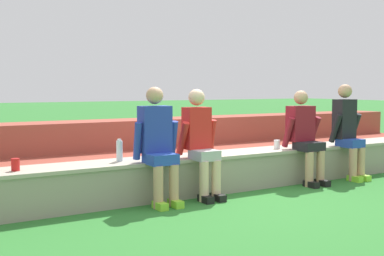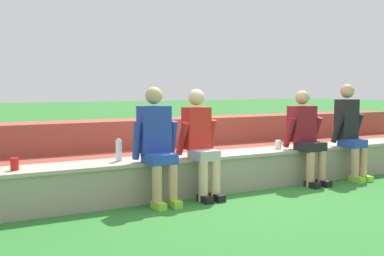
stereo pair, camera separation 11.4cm
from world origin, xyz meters
name	(u,v)px [view 1 (the left image)]	position (x,y,z in m)	size (l,w,h in m)	color
ground_plane	(229,194)	(0.00, 0.00, 0.00)	(80.00, 80.00, 0.00)	#2D752D
stone_seating_wall	(217,171)	(0.00, 0.27, 0.25)	(8.55, 0.57, 0.48)	gray
brick_bleachers	(168,151)	(0.00, 1.63, 0.35)	(9.54, 1.30, 0.84)	#974031
person_left_of_center	(158,143)	(-1.00, -0.02, 0.70)	(0.53, 0.52, 1.33)	tan
person_center	(201,141)	(-0.41, 0.01, 0.68)	(0.49, 0.56, 1.30)	beige
person_right_of_center	(305,135)	(1.27, 0.01, 0.68)	(0.56, 0.54, 1.28)	tan
person_far_right	(348,130)	(2.07, -0.04, 0.71)	(0.48, 0.50, 1.37)	tan
water_bottle_mid_right	(119,151)	(-1.34, 0.29, 0.60)	(0.07, 0.07, 0.26)	silver
plastic_cup_left_end	(15,165)	(-2.50, 0.22, 0.54)	(0.08, 0.08, 0.13)	red
plastic_cup_right_end	(277,144)	(0.98, 0.25, 0.54)	(0.08, 0.08, 0.12)	white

